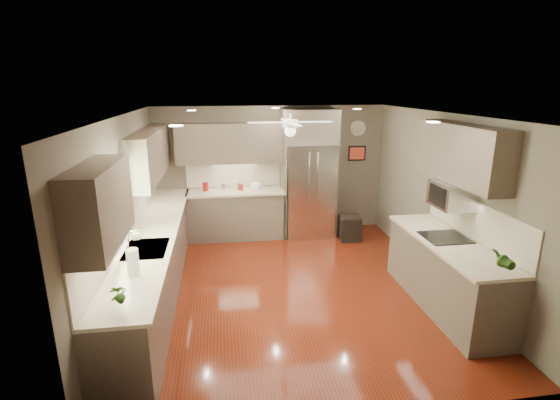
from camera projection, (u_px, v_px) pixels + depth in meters
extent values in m
plane|color=#52140A|center=(293.00, 287.00, 5.99)|extent=(5.00, 5.00, 0.00)
plane|color=white|center=(294.00, 115.00, 5.31)|extent=(5.00, 5.00, 0.00)
plane|color=brown|center=(271.00, 170.00, 8.03)|extent=(4.50, 0.00, 4.50)
plane|color=brown|center=(348.00, 294.00, 3.27)|extent=(4.50, 0.00, 4.50)
plane|color=brown|center=(125.00, 213.00, 5.33)|extent=(0.00, 5.00, 5.00)
plane|color=brown|center=(444.00, 200.00, 5.97)|extent=(0.00, 5.00, 5.00)
cylinder|color=maroon|center=(205.00, 187.00, 7.67)|extent=(0.13, 0.13, 0.17)
cylinder|color=silver|center=(224.00, 187.00, 7.70)|extent=(0.09, 0.09, 0.13)
cylinder|color=beige|center=(235.00, 185.00, 7.74)|extent=(0.15, 0.15, 0.20)
cylinder|color=maroon|center=(241.00, 187.00, 7.73)|extent=(0.11, 0.11, 0.13)
imported|color=white|center=(137.00, 234.00, 5.18)|extent=(0.10, 0.10, 0.19)
imported|color=#284F16|center=(117.00, 294.00, 3.61)|extent=(0.17, 0.14, 0.28)
imported|color=#284F16|center=(502.00, 260.00, 4.28)|extent=(0.19, 0.16, 0.32)
imported|color=beige|center=(256.00, 188.00, 7.77)|extent=(0.30, 0.30, 0.06)
cube|color=brown|center=(156.00, 263.00, 5.74)|extent=(0.60, 4.70, 0.90)
cube|color=beige|center=(154.00, 232.00, 5.61)|extent=(0.65, 4.70, 0.04)
cube|color=beige|center=(129.00, 214.00, 5.49)|extent=(0.02, 4.70, 0.50)
cube|color=brown|center=(236.00, 215.00, 7.86)|extent=(1.85, 0.60, 0.90)
cube|color=beige|center=(235.00, 192.00, 7.72)|extent=(1.85, 0.65, 0.04)
cube|color=beige|center=(234.00, 174.00, 7.93)|extent=(1.85, 0.02, 0.50)
cube|color=brown|center=(99.00, 206.00, 3.68)|extent=(0.33, 1.20, 0.75)
cube|color=brown|center=(150.00, 154.00, 6.43)|extent=(0.33, 2.40, 0.75)
cube|color=brown|center=(234.00, 143.00, 7.61)|extent=(2.15, 0.33, 0.75)
cube|color=brown|center=(461.00, 154.00, 5.21)|extent=(0.33, 1.70, 0.75)
cube|color=#BFF2B2|center=(115.00, 202.00, 4.78)|extent=(0.01, 1.00, 0.80)
cube|color=brown|center=(113.00, 166.00, 4.66)|extent=(0.05, 1.12, 0.06)
cube|color=brown|center=(121.00, 236.00, 4.90)|extent=(0.05, 1.12, 0.06)
cube|color=brown|center=(105.00, 216.00, 4.28)|extent=(0.05, 0.06, 0.80)
cube|color=brown|center=(127.00, 191.00, 5.28)|extent=(0.05, 0.06, 0.80)
cube|color=silver|center=(146.00, 250.00, 4.99)|extent=(0.50, 0.70, 0.03)
cube|color=#262626|center=(147.00, 252.00, 5.00)|extent=(0.44, 0.62, 0.05)
cylinder|color=silver|center=(128.00, 241.00, 4.93)|extent=(0.02, 0.02, 0.24)
cylinder|color=silver|center=(133.00, 232.00, 4.90)|extent=(0.16, 0.02, 0.02)
cube|color=silver|center=(309.00, 190.00, 7.88)|extent=(0.92, 0.72, 1.82)
cube|color=black|center=(313.00, 208.00, 7.62)|extent=(0.88, 0.02, 0.02)
cube|color=black|center=(313.00, 177.00, 7.46)|extent=(0.01, 0.02, 1.00)
cylinder|color=silver|center=(310.00, 177.00, 7.41)|extent=(0.02, 0.02, 0.90)
cylinder|color=silver|center=(318.00, 177.00, 7.43)|extent=(0.02, 0.02, 0.90)
cube|color=brown|center=(310.00, 126.00, 7.60)|extent=(1.04, 0.60, 0.63)
cube|color=brown|center=(283.00, 190.00, 7.86)|extent=(0.06, 0.60, 1.82)
cube|color=brown|center=(333.00, 188.00, 8.01)|extent=(0.06, 0.60, 1.82)
cube|color=brown|center=(446.00, 275.00, 5.38)|extent=(0.65, 2.20, 0.90)
cube|color=beige|center=(449.00, 242.00, 5.25)|extent=(0.70, 2.20, 0.04)
cube|color=beige|center=(475.00, 220.00, 5.22)|extent=(0.02, 2.20, 0.50)
cube|color=black|center=(445.00, 237.00, 5.34)|extent=(0.56, 0.52, 0.01)
cube|color=silver|center=(452.00, 195.00, 5.35)|extent=(0.42, 0.55, 0.34)
cube|color=black|center=(437.00, 196.00, 5.32)|extent=(0.02, 0.40, 0.26)
cylinder|color=white|center=(290.00, 116.00, 5.60)|extent=(0.03, 0.03, 0.08)
cylinder|color=white|center=(290.00, 124.00, 5.63)|extent=(0.22, 0.22, 0.10)
sphere|color=white|center=(290.00, 131.00, 5.66)|extent=(0.16, 0.16, 0.16)
cube|color=white|center=(315.00, 122.00, 5.68)|extent=(0.48, 0.11, 0.01)
cube|color=white|center=(286.00, 120.00, 5.96)|extent=(0.11, 0.48, 0.01)
cube|color=white|center=(265.00, 123.00, 5.58)|extent=(0.48, 0.11, 0.01)
cube|color=white|center=(295.00, 125.00, 5.29)|extent=(0.11, 0.48, 0.01)
cylinder|color=white|center=(192.00, 110.00, 6.35)|extent=(0.14, 0.14, 0.01)
cylinder|color=white|center=(357.00, 109.00, 6.73)|extent=(0.14, 0.14, 0.01)
cylinder|color=white|center=(176.00, 126.00, 3.97)|extent=(0.14, 0.14, 0.01)
cylinder|color=white|center=(433.00, 122.00, 4.35)|extent=(0.14, 0.14, 0.01)
cylinder|color=white|center=(276.00, 108.00, 7.02)|extent=(0.14, 0.14, 0.01)
cylinder|color=white|center=(358.00, 128.00, 8.04)|extent=(0.30, 0.03, 0.30)
cylinder|color=silver|center=(358.00, 128.00, 8.03)|extent=(0.29, 0.00, 0.29)
cube|color=black|center=(357.00, 153.00, 8.17)|extent=(0.36, 0.03, 0.30)
cube|color=#CE4529|center=(357.00, 153.00, 8.16)|extent=(0.30, 0.01, 0.24)
cube|color=black|center=(350.00, 229.00, 7.77)|extent=(0.41, 0.41, 0.43)
cube|color=black|center=(350.00, 217.00, 7.70)|extent=(0.39, 0.39, 0.03)
cylinder|color=white|center=(133.00, 262.00, 4.26)|extent=(0.13, 0.13, 0.30)
cylinder|color=silver|center=(133.00, 262.00, 4.26)|extent=(0.03, 0.03, 0.32)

